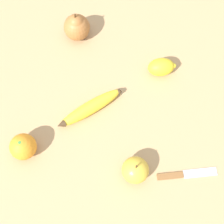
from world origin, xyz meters
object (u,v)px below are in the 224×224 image
Objects in this scene: lemon at (161,67)px; paring_knife at (185,174)px; banana at (90,109)px; pear at (77,26)px; orange at (23,147)px; apple at (135,170)px.

lemon is 0.59× the size of paring_knife.
paring_knife is (-0.12, -0.29, -0.02)m from banana.
pear is 0.54m from paring_knife.
orange is 0.70× the size of pear.
orange is 0.93× the size of apple.
apple is at bearing -88.16° from orange.
pear is at bearing -4.46° from orange.
pear is at bearing 34.42° from apple.
banana is 1.85× the size of lemon.
apple is at bearing 91.40° from banana.
lemon is at bearing -104.09° from pear.
banana is at bearing -156.53° from pear.
paring_knife is at bearing -158.07° from lemon.
pear is 0.64× the size of paring_knife.
orange is 0.43m from paring_knife.
paring_knife is at bearing 111.24° from banana.
paring_knife is (0.03, -0.13, -0.03)m from apple.
pear is at bearing 75.91° from lemon.
banana is 0.27m from pear.
orange is at bearing 136.78° from lemon.
pear is (0.25, 0.11, 0.03)m from banana.
apple is at bearing 177.97° from lemon.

